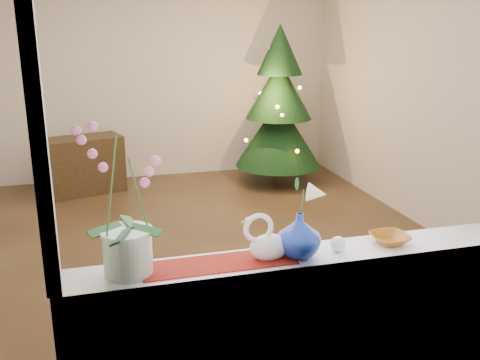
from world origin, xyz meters
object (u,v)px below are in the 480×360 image
Objects in this scene: orchid_pot at (124,200)px; paperweight at (338,244)px; swan at (269,237)px; side_table at (83,165)px; blue_vase at (299,232)px; amber_dish at (390,239)px; xmas_tree at (279,106)px.

orchid_pot reaches higher than paperweight.
swan is at bearing -1.91° from orchid_pot.
side_table is at bearing 77.12° from swan.
amber_dish is (0.49, 0.03, -0.10)m from blue_vase.
swan is at bearing 177.56° from blue_vase.
swan is 4.49m from side_table.
swan is at bearing -94.36° from side_table.
blue_vase is at bearing -27.00° from swan.
orchid_pot is at bearing 178.00° from blue_vase.
xmas_tree is at bearing 45.46° from swan.
swan is (0.63, -0.02, -0.23)m from orchid_pot.
side_table is at bearing 109.52° from amber_dish.
blue_vase is 0.22m from paperweight.
orchid_pot reaches higher than blue_vase.
side_table is (-2.40, 0.21, -0.65)m from xmas_tree.
paperweight is at bearing -175.29° from amber_dish.
blue_vase is (0.78, -0.03, -0.21)m from orchid_pot.
amber_dish is at bearing -101.91° from xmas_tree.
orchid_pot is 8.89× the size of paperweight.
orchid_pot is 0.74× the size of side_table.
blue_vase is (0.14, -0.01, 0.01)m from swan.
paperweight is 4.30m from xmas_tree.
orchid_pot is 4.64m from xmas_tree.
side_table is at bearing 93.48° from orchid_pot.
xmas_tree reaches higher than side_table.
orchid_pot is at bearing -117.46° from xmas_tree.
blue_vase is 4.53m from side_table.
amber_dish is (0.29, 0.02, -0.02)m from paperweight.
orchid_pot is at bearing -102.55° from side_table.
paperweight is at bearing -105.65° from xmas_tree.
xmas_tree is at bearing 74.35° from paperweight.
xmas_tree is (2.14, 4.11, -0.27)m from orchid_pot.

